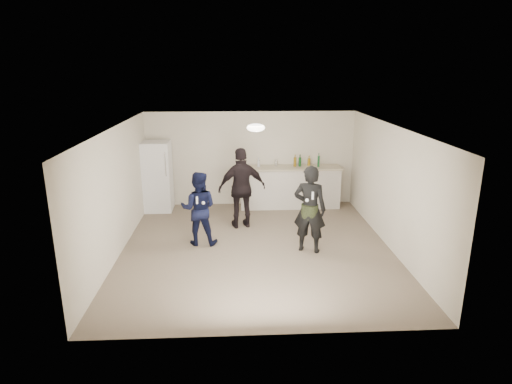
{
  "coord_description": "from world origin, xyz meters",
  "views": [
    {
      "loc": [
        -0.43,
        -8.17,
        3.62
      ],
      "look_at": [
        0.0,
        0.2,
        1.15
      ],
      "focal_mm": 30.0,
      "sensor_mm": 36.0,
      "label": 1
    }
  ],
  "objects_px": {
    "spectator": "(242,188)",
    "fridge": "(158,176)",
    "woman": "(310,209)",
    "shaker": "(276,163)",
    "counter": "(290,188)",
    "man": "(199,208)"
  },
  "relations": [
    {
      "from": "woman",
      "to": "fridge",
      "type": "bearing_deg",
      "value": -18.01
    },
    {
      "from": "woman",
      "to": "spectator",
      "type": "xyz_separation_m",
      "value": [
        -1.32,
        1.44,
        0.04
      ]
    },
    {
      "from": "woman",
      "to": "spectator",
      "type": "bearing_deg",
      "value": -26.7
    },
    {
      "from": "fridge",
      "to": "woman",
      "type": "relative_size",
      "value": 1.01
    },
    {
      "from": "counter",
      "to": "shaker",
      "type": "distance_m",
      "value": 0.75
    },
    {
      "from": "shaker",
      "to": "spectator",
      "type": "xyz_separation_m",
      "value": [
        -0.93,
        -1.54,
        -0.24
      ]
    },
    {
      "from": "man",
      "to": "woman",
      "type": "xyz_separation_m",
      "value": [
        2.24,
        -0.49,
        0.11
      ]
    },
    {
      "from": "counter",
      "to": "fridge",
      "type": "relative_size",
      "value": 1.44
    },
    {
      "from": "man",
      "to": "woman",
      "type": "distance_m",
      "value": 2.3
    },
    {
      "from": "man",
      "to": "spectator",
      "type": "xyz_separation_m",
      "value": [
        0.92,
        0.95,
        0.15
      ]
    },
    {
      "from": "spectator",
      "to": "man",
      "type": "bearing_deg",
      "value": 34.64
    },
    {
      "from": "counter",
      "to": "fridge",
      "type": "distance_m",
      "value": 3.46
    },
    {
      "from": "spectator",
      "to": "woman",
      "type": "bearing_deg",
      "value": 121.39
    },
    {
      "from": "woman",
      "to": "spectator",
      "type": "relative_size",
      "value": 0.95
    },
    {
      "from": "shaker",
      "to": "woman",
      "type": "height_order",
      "value": "woman"
    },
    {
      "from": "shaker",
      "to": "spectator",
      "type": "relative_size",
      "value": 0.09
    },
    {
      "from": "spectator",
      "to": "fridge",
      "type": "bearing_deg",
      "value": -43.23
    },
    {
      "from": "fridge",
      "to": "shaker",
      "type": "height_order",
      "value": "fridge"
    },
    {
      "from": "man",
      "to": "spectator",
      "type": "bearing_deg",
      "value": -130.04
    },
    {
      "from": "fridge",
      "to": "man",
      "type": "distance_m",
      "value": 2.6
    },
    {
      "from": "counter",
      "to": "spectator",
      "type": "distance_m",
      "value": 1.96
    },
    {
      "from": "man",
      "to": "spectator",
      "type": "relative_size",
      "value": 0.83
    }
  ]
}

